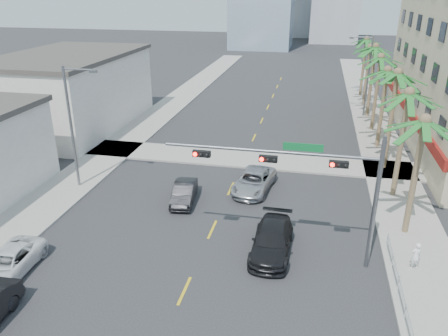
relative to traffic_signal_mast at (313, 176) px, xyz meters
name	(u,v)px	position (x,y,z in m)	size (l,w,h in m)	color
sidewalk_right	(393,180)	(6.22, 12.05, -4.99)	(4.00, 120.00, 0.15)	gray
sidewalk_left	(106,157)	(-17.78, 12.05, -4.99)	(4.00, 120.00, 0.15)	gray
sidewalk_cross	(244,159)	(-5.78, 14.05, -4.99)	(80.00, 4.00, 0.15)	gray
building_left_far	(70,93)	(-25.28, 20.05, -1.46)	(11.00, 18.00, 7.20)	beige
traffic_signal_mast	(313,176)	(0.00, 0.00, 0.00)	(11.12, 0.54, 7.20)	slate
palm_tree_0	(425,122)	(5.82, 4.05, 2.02)	(4.80, 4.80, 7.80)	brown
palm_tree_1	(409,94)	(5.82, 9.25, 2.37)	(4.80, 4.80, 8.16)	brown
palm_tree_2	(398,74)	(5.82, 14.45, 2.72)	(4.80, 4.80, 8.52)	brown
palm_tree_3	(387,71)	(5.82, 19.65, 2.02)	(4.80, 4.80, 7.80)	brown
palm_tree_4	(381,58)	(5.82, 24.85, 2.37)	(4.80, 4.80, 8.16)	brown
palm_tree_5	(376,47)	(5.82, 30.05, 2.72)	(4.80, 4.80, 8.52)	brown
palm_tree_6	(370,48)	(5.82, 35.25, 2.02)	(4.80, 4.80, 7.80)	brown
palm_tree_7	(367,40)	(5.82, 40.45, 2.37)	(4.80, 4.80, 8.16)	brown
streetlight_left	(73,122)	(-16.78, 6.05, 0.00)	(2.55, 0.25, 9.00)	slate
streetlight_right	(367,72)	(5.21, 30.05, 0.00)	(2.55, 0.25, 9.00)	slate
guardrail	(399,282)	(4.52, -1.95, -4.39)	(0.08, 8.08, 1.00)	silver
car_parked_far	(8,263)	(-15.18, -4.50, -4.41)	(2.17, 4.72, 1.31)	white
car_lane_left	(184,193)	(-8.58, 5.37, -4.39)	(1.42, 4.07, 1.34)	black
car_lane_center	(254,181)	(-4.08, 8.16, -4.34)	(2.39, 5.18, 1.44)	#BDBCC1
car_lane_right	(272,240)	(-1.92, 0.35, -4.30)	(2.14, 5.26, 1.53)	black
pedestrian	(416,256)	(5.62, 0.12, -4.13)	(0.57, 0.38, 1.57)	white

